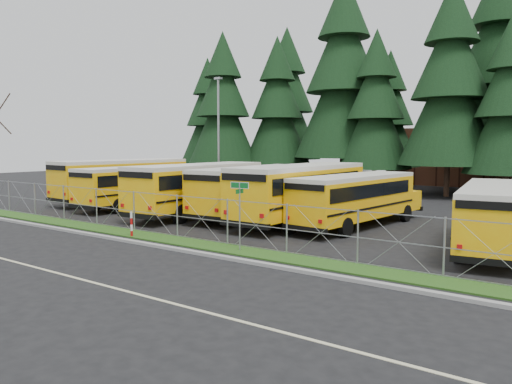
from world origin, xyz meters
TOP-DOWN VIEW (x-y plane):
  - ground at (0.00, 0.00)m, footprint 120.00×120.00m
  - curb at (0.00, -3.10)m, footprint 50.00×0.25m
  - grass_verge at (0.00, -1.70)m, footprint 50.00×1.40m
  - road_lane_line at (0.00, -8.00)m, footprint 50.00×0.12m
  - chainlink_fence at (0.00, -1.00)m, footprint 44.00×0.10m
  - brick_building at (6.00, 40.00)m, footprint 22.00×10.00m
  - bus_0 at (-14.23, 7.02)m, footprint 3.74×12.23m
  - bus_1 at (-10.88, 5.59)m, footprint 2.80×10.77m
  - bus_3 at (-5.14, 5.32)m, footprint 3.41×12.00m
  - bus_4 at (-2.00, 6.69)m, footprint 3.26×11.48m
  - bus_5 at (1.43, 6.42)m, footprint 2.95×12.18m
  - bus_6 at (4.52, 6.67)m, footprint 3.43×10.65m
  - bus_east at (11.43, 4.58)m, footprint 3.92×10.46m
  - street_sign at (3.19, -1.69)m, footprint 0.84×0.55m
  - striped_bollard at (-2.76, -2.21)m, footprint 0.11×0.11m
  - light_standard at (-13.33, 16.58)m, footprint 0.70×0.35m
  - conifer_0 at (-23.56, 26.78)m, footprint 6.45×6.45m
  - conifer_1 at (-18.23, 23.11)m, footprint 7.19×7.19m
  - conifer_2 at (-13.70, 26.47)m, footprint 6.98×6.98m
  - conifer_3 at (-6.55, 27.23)m, footprint 9.30×9.30m
  - conifer_4 at (-2.39, 25.29)m, footprint 6.55×6.55m
  - conifer_5 at (3.99, 25.19)m, footprint 7.99×7.99m
  - conifer_6 at (8.55, 24.35)m, footprint 6.34×6.34m
  - conifer_10 at (-15.94, 31.81)m, footprint 7.98×7.98m
  - conifer_11 at (-3.70, 32.01)m, footprint 6.23×6.23m
  - conifer_12 at (6.41, 30.89)m, footprint 9.32×9.32m

SIDE VIEW (x-z plane):
  - ground at x=0.00m, z-range 0.00..0.00m
  - road_lane_line at x=0.00m, z-range 0.00..0.01m
  - grass_verge at x=0.00m, z-range 0.00..0.06m
  - curb at x=0.00m, z-range 0.00..0.12m
  - striped_bollard at x=-2.76m, z-range 0.00..1.20m
  - chainlink_fence at x=0.00m, z-range 0.00..2.00m
  - bus_east at x=11.43m, z-range 0.00..2.68m
  - bus_6 at x=4.52m, z-range 0.00..2.74m
  - bus_1 at x=-10.88m, z-range 0.00..2.81m
  - bus_4 at x=-2.00m, z-range 0.00..2.98m
  - bus_3 at x=-5.14m, z-range 0.00..3.11m
  - bus_0 at x=-14.23m, z-range 0.00..3.16m
  - bus_5 at x=1.43m, z-range 0.00..3.19m
  - street_sign at x=3.19m, z-range 0.63..3.44m
  - brick_building at x=6.00m, z-range 0.00..6.00m
  - light_standard at x=-13.33m, z-range 0.43..10.57m
  - conifer_11 at x=-3.70m, z-range 0.00..13.78m
  - conifer_6 at x=8.55m, z-range 0.00..14.01m
  - conifer_0 at x=-23.56m, z-range 0.00..14.27m
  - conifer_4 at x=-2.39m, z-range 0.00..14.47m
  - conifer_2 at x=-13.70m, z-range 0.00..15.44m
  - conifer_1 at x=-18.23m, z-range 0.00..15.91m
  - conifer_10 at x=-15.94m, z-range 0.00..17.64m
  - conifer_5 at x=3.99m, z-range 0.00..17.67m
  - conifer_3 at x=-6.55m, z-range 0.00..20.57m
  - conifer_12 at x=6.41m, z-range 0.00..20.62m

